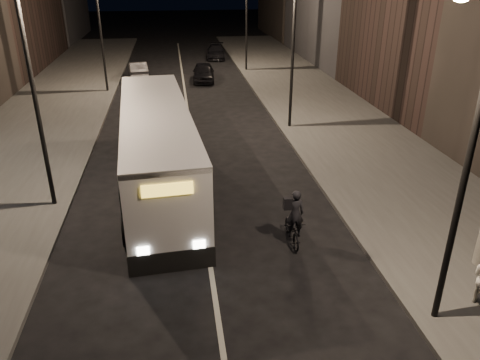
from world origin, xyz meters
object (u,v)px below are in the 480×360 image
object	(u,v)px
streetlight_right_near	(465,126)
streetlight_right_mid	(289,31)
car_mid	(138,70)
streetlight_left_far	(103,15)
city_bus	(157,146)
streetlight_left_near	(37,67)
car_near	(203,72)
car_far	(216,52)
cyclist_on_bicycle	(293,225)
streetlight_right_far	(243,6)

from	to	relation	value
streetlight_right_near	streetlight_right_mid	xyz separation A→B (m)	(0.00, 16.00, 0.00)
car_mid	streetlight_left_far	bearing A→B (deg)	62.60
city_bus	streetlight_left_far	bearing A→B (deg)	98.40
streetlight_left_near	car_near	xyz separation A→B (m)	(6.96, 20.72, -4.66)
streetlight_right_mid	streetlight_left_near	xyz separation A→B (m)	(-10.66, -8.00, 0.00)
streetlight_left_near	car_far	distance (m)	32.29
streetlight_left_far	car_far	xyz separation A→B (m)	(8.93, 12.67, -4.72)
cyclist_on_bicycle	car_far	distance (m)	34.45
streetlight_right_near	streetlight_right_mid	size ratio (longest dim) A/B	1.00
streetlight_right_far	streetlight_left_far	bearing A→B (deg)	-150.64
streetlight_right_far	streetlight_left_far	xyz separation A→B (m)	(-10.66, -6.00, 0.00)
streetlight_left_far	cyclist_on_bicycle	xyz separation A→B (m)	(8.18, -21.76, -4.69)
streetlight_left_near	car_far	size ratio (longest dim) A/B	1.84
streetlight_right_far	streetlight_left_far	distance (m)	12.24
streetlight_left_near	car_far	bearing A→B (deg)	73.76
streetlight_right_mid	streetlight_left_far	distance (m)	14.62
streetlight_right_mid	streetlight_left_far	xyz separation A→B (m)	(-10.66, 10.00, 0.00)
streetlight_left_near	car_near	distance (m)	22.35
streetlight_left_near	streetlight_left_far	xyz separation A→B (m)	(0.00, 18.00, 0.00)
city_bus	car_mid	distance (m)	21.46
streetlight_right_far	streetlight_left_far	world-z (taller)	same
city_bus	car_far	distance (m)	29.85
streetlight_right_near	streetlight_left_far	world-z (taller)	same
cyclist_on_bicycle	car_near	size ratio (longest dim) A/B	0.49
car_near	streetlight_right_mid	bearing A→B (deg)	-69.79
streetlight_right_far	cyclist_on_bicycle	size ratio (longest dim) A/B	4.06
streetlight_left_far	streetlight_left_near	bearing A→B (deg)	-90.00
streetlight_right_mid	car_far	size ratio (longest dim) A/B	1.84
city_bus	car_far	world-z (taller)	city_bus
streetlight_left_far	car_near	bearing A→B (deg)	21.38
streetlight_left_far	car_near	world-z (taller)	streetlight_left_far
streetlight_left_near	cyclist_on_bicycle	size ratio (longest dim) A/B	4.06
cyclist_on_bicycle	streetlight_right_near	bearing A→B (deg)	-59.65
streetlight_right_far	city_bus	bearing A→B (deg)	-106.98
streetlight_left_far	cyclist_on_bicycle	size ratio (longest dim) A/B	4.06
streetlight_left_near	city_bus	size ratio (longest dim) A/B	0.65
cyclist_on_bicycle	city_bus	bearing A→B (deg)	131.20
streetlight_right_near	car_far	distance (m)	39.00
cyclist_on_bicycle	car_far	world-z (taller)	cyclist_on_bicycle
streetlight_right_far	cyclist_on_bicycle	bearing A→B (deg)	-95.12
streetlight_right_near	cyclist_on_bicycle	distance (m)	6.80
streetlight_right_far	car_near	xyz separation A→B (m)	(-3.70, -3.28, -4.66)
streetlight_left_far	streetlight_right_mid	bearing A→B (deg)	-43.16
cyclist_on_bicycle	car_near	xyz separation A→B (m)	(-1.22, 24.49, 0.03)
streetlight_left_near	car_mid	distance (m)	23.18
cyclist_on_bicycle	streetlight_left_near	bearing A→B (deg)	155.22
streetlight_right_mid	car_near	world-z (taller)	streetlight_right_mid
city_bus	car_near	xyz separation A→B (m)	(3.23, 19.42, -1.12)
streetlight_right_far	cyclist_on_bicycle	world-z (taller)	streetlight_right_far
streetlight_right_far	streetlight_left_far	size ratio (longest dim) A/B	1.00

